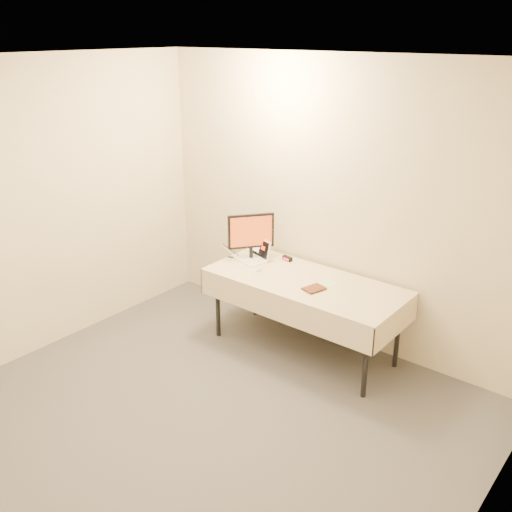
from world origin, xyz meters
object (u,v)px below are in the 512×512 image
Objects in this scene: table at (304,286)px; monitor at (251,233)px; laptop at (255,255)px; book at (309,277)px.

table is 0.78m from monitor.
book is (0.78, -0.20, 0.04)m from laptop.
table is at bearing -58.54° from monitor.
laptop is 0.80m from book.
book is at bearing -64.49° from monitor.
laptop is at bearing -178.41° from book.
monitor is at bearing -136.05° from laptop.
book reaches higher than table.
laptop reaches higher than table.
monitor reaches higher than book.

